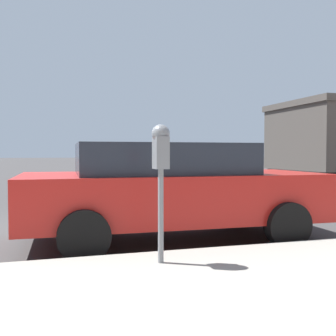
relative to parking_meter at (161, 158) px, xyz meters
The scene contains 3 objects.
ground_plane 3.09m from the parking_meter, 18.21° to the left, with size 220.00×220.00×0.00m, color #3D3A3A.
parking_meter is the anchor object (origin of this frame).
car_red 1.84m from the parking_meter, 20.16° to the right, with size 2.17×4.47×1.45m.
Camera 1 is at (-6.66, 0.21, 1.31)m, focal length 42.00 mm.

